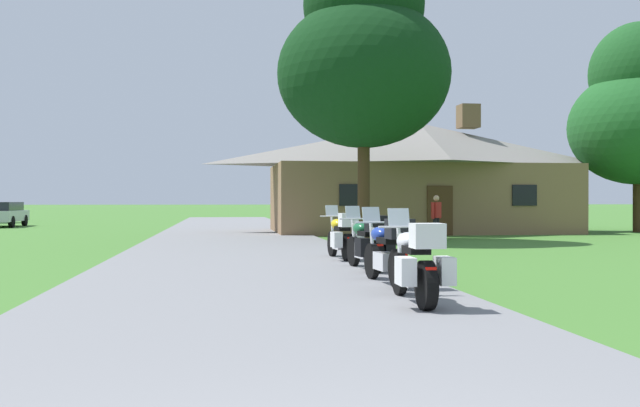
# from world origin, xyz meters

# --- Properties ---
(ground_plane) EXTENTS (500.00, 500.00, 0.00)m
(ground_plane) POSITION_xyz_m (0.00, 20.00, 0.00)
(ground_plane) COLOR #42752D
(asphalt_driveway) EXTENTS (6.40, 80.00, 0.06)m
(asphalt_driveway) POSITION_xyz_m (0.00, 18.00, 0.03)
(asphalt_driveway) COLOR slate
(asphalt_driveway) RESTS_ON ground
(motorcycle_white_nearest_to_camera) EXTENTS (0.73, 2.08, 1.30)m
(motorcycle_white_nearest_to_camera) POSITION_xyz_m (2.12, 6.62, 0.61)
(motorcycle_white_nearest_to_camera) COLOR black
(motorcycle_white_nearest_to_camera) RESTS_ON asphalt_driveway
(motorcycle_blue_second_in_row) EXTENTS (0.67, 2.08, 1.30)m
(motorcycle_blue_second_in_row) POSITION_xyz_m (2.27, 8.89, 0.62)
(motorcycle_blue_second_in_row) COLOR black
(motorcycle_blue_second_in_row) RESTS_ON asphalt_driveway
(motorcycle_green_third_in_row) EXTENTS (0.87, 2.08, 1.30)m
(motorcycle_green_third_in_row) POSITION_xyz_m (2.44, 11.28, 0.61)
(motorcycle_green_third_in_row) COLOR black
(motorcycle_green_third_in_row) RESTS_ON asphalt_driveway
(motorcycle_yellow_farthest_in_row) EXTENTS (0.83, 2.08, 1.30)m
(motorcycle_yellow_farthest_in_row) POSITION_xyz_m (2.38, 13.96, 0.61)
(motorcycle_yellow_farthest_in_row) COLOR black
(motorcycle_yellow_farthest_in_row) RESTS_ON asphalt_driveway
(stone_lodge) EXTENTS (14.17, 6.73, 5.99)m
(stone_lodge) POSITION_xyz_m (8.59, 28.95, 2.62)
(stone_lodge) COLOR brown
(stone_lodge) RESTS_ON ground
(bystander_red_shirt_near_lodge) EXTENTS (0.42, 0.41, 1.67)m
(bystander_red_shirt_near_lodge) POSITION_xyz_m (7.08, 21.47, 0.93)
(bystander_red_shirt_near_lodge) COLOR black
(bystander_red_shirt_near_lodge) RESTS_ON ground
(tree_right_of_lodge) EXTENTS (6.30, 6.30, 9.78)m
(tree_right_of_lodge) POSITION_xyz_m (18.73, 27.57, 5.65)
(tree_right_of_lodge) COLOR #422D19
(tree_right_of_lodge) RESTS_ON ground
(tree_by_lodge_front) EXTENTS (6.25, 6.25, 10.87)m
(tree_by_lodge_front) POSITION_xyz_m (4.58, 22.13, 6.78)
(tree_by_lodge_front) COLOR #422D19
(tree_by_lodge_front) RESTS_ON ground
(parked_silver_suv_far_left) EXTENTS (2.02, 4.65, 1.40)m
(parked_silver_suv_far_left) POSITION_xyz_m (-12.72, 38.74, 0.78)
(parked_silver_suv_far_left) COLOR #ADAFB7
(parked_silver_suv_far_left) RESTS_ON ground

